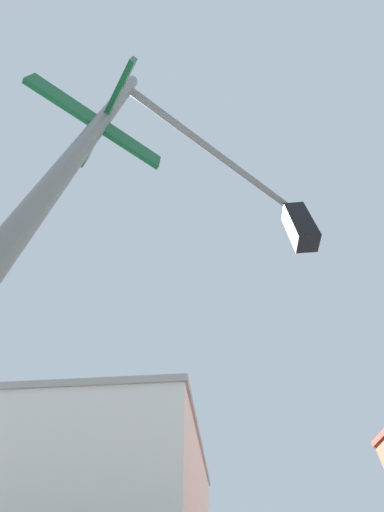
{
  "coord_description": "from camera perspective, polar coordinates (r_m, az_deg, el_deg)",
  "views": [
    {
      "loc": [
        -6.19,
        -7.19,
        1.54
      ],
      "look_at": [
        -6.38,
        -5.12,
        3.95
      ],
      "focal_mm": 20.53,
      "sensor_mm": 36.0,
      "label": 1
    }
  ],
  "objects": [
    {
      "name": "traffic_signal_near",
      "position": [
        2.88,
        5.68,
        10.36
      ],
      "size": [
        2.69,
        2.37,
        5.7
      ],
      "color": "slate",
      "rests_on": "ground_plane"
    }
  ]
}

